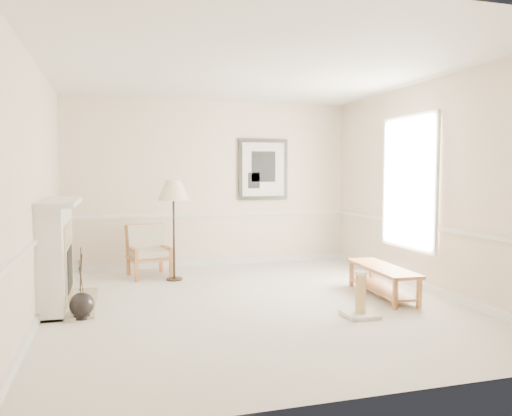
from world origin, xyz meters
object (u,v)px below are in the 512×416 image
at_px(floor_vase, 82,306).
at_px(bench, 382,276).
at_px(floor_lamp, 173,193).
at_px(scratching_post, 360,302).
at_px(armchair, 148,248).

height_order(floor_vase, bench, floor_vase).
xyz_separation_m(floor_vase, floor_lamp, (1.25, 1.76, 1.18)).
bearing_deg(floor_vase, scratching_post, -14.76).
bearing_deg(floor_lamp, scratching_post, -54.88).
bearing_deg(armchair, floor_vase, -122.86).
bearing_deg(floor_lamp, armchair, 129.34).
distance_m(bench, scratching_post, 1.07).
distance_m(floor_lamp, bench, 3.28).
distance_m(armchair, scratching_post, 3.71).
bearing_deg(floor_lamp, floor_vase, -125.34).
xyz_separation_m(armchair, floor_lamp, (0.36, -0.44, 0.89)).
bearing_deg(floor_vase, bench, -0.47).
bearing_deg(bench, floor_vase, 179.53).
bearing_deg(floor_vase, armchair, 68.17).
distance_m(armchair, floor_lamp, 1.06).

